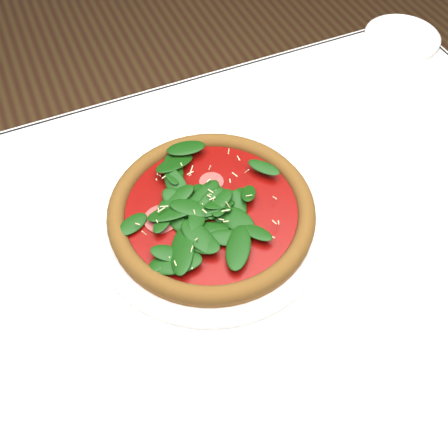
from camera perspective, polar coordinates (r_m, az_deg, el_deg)
name	(u,v)px	position (r m, az deg, el deg)	size (l,w,h in m)	color
ground	(230,401)	(1.43, 0.65, -19.60)	(6.00, 6.00, 0.00)	brown
dining_table	(233,288)	(0.82, 1.07, -7.29)	(1.21, 0.81, 0.75)	silver
plate	(212,217)	(0.77, -1.42, 0.81)	(0.36, 0.36, 0.02)	white
pizza	(211,209)	(0.75, -1.45, 1.75)	(0.41, 0.41, 0.04)	#926123
saucer_far	(402,37)	(1.17, 19.70, 19.49)	(0.16, 0.16, 0.01)	white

